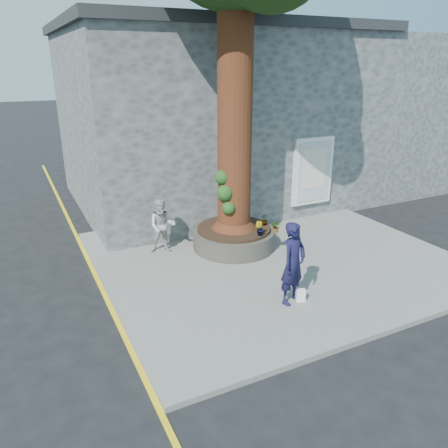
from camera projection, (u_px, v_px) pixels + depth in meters
name	position (u px, v px, depth m)	size (l,w,h in m)	color
ground	(243.00, 287.00, 10.44)	(120.00, 120.00, 0.00)	black
pavement	(273.00, 257.00, 11.88)	(9.00, 8.00, 0.12)	slate
yellow_line	(105.00, 297.00, 10.01)	(0.10, 30.00, 0.01)	yellow
stone_shop	(211.00, 116.00, 16.42)	(10.30, 8.30, 6.30)	#4A4D4F
neighbour_shop	(370.00, 110.00, 19.81)	(6.00, 8.00, 6.00)	#4A4D4F
planter	(234.00, 237.00, 12.31)	(2.30, 2.30, 0.60)	black
man	(293.00, 263.00, 9.26)	(0.67, 0.44, 1.84)	#131233
woman	(162.00, 226.00, 11.86)	(0.73, 0.57, 1.50)	#B2B1AB
shopping_bag	(301.00, 295.00, 9.56)	(0.20, 0.12, 0.28)	white
plant_a	(258.00, 227.00, 11.77)	(0.17, 0.12, 0.32)	gray
plant_b	(259.00, 229.00, 11.55)	(0.21, 0.21, 0.39)	gray
plant_c	(264.00, 219.00, 12.31)	(0.18, 0.18, 0.33)	gray
plant_d	(276.00, 227.00, 11.78)	(0.29, 0.26, 0.32)	gray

